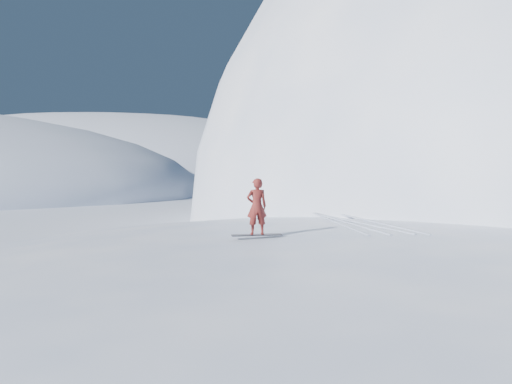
% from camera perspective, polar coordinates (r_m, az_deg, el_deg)
% --- Properties ---
extents(ground, '(400.00, 400.00, 0.00)m').
position_cam_1_polar(ground, '(11.39, 17.85, -18.70)').
color(ground, white).
rests_on(ground, ground).
extents(near_ridge, '(36.00, 28.00, 4.80)m').
position_cam_1_polar(near_ridge, '(14.37, 17.73, -14.06)').
color(near_ridge, white).
rests_on(near_ridge, ground).
extents(peak_shoulder, '(28.00, 24.00, 18.00)m').
position_cam_1_polar(peak_shoulder, '(33.16, 22.98, -4.48)').
color(peak_shoulder, white).
rests_on(peak_shoulder, ground).
extents(far_ridge_c, '(140.00, 90.00, 36.00)m').
position_cam_1_polar(far_ridge_c, '(125.49, -18.04, 0.94)').
color(far_ridge_c, white).
rests_on(far_ridge_c, ground).
extents(wind_bumps, '(16.00, 14.40, 1.00)m').
position_cam_1_polar(wind_bumps, '(13.15, 12.34, -15.62)').
color(wind_bumps, white).
rests_on(wind_bumps, ground).
extents(snowboard, '(1.37, 0.47, 0.02)m').
position_cam_1_polar(snowboard, '(12.14, 0.09, -5.38)').
color(snowboard, black).
rests_on(snowboard, near_ridge).
extents(snowboarder, '(0.60, 0.44, 1.49)m').
position_cam_1_polar(snowboarder, '(12.06, 0.09, -1.82)').
color(snowboarder, maroon).
rests_on(snowboarder, snowboard).
extents(board_tracks, '(2.34, 5.97, 0.04)m').
position_cam_1_polar(board_tracks, '(15.43, 12.02, -3.62)').
color(board_tracks, silver).
rests_on(board_tracks, ground).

